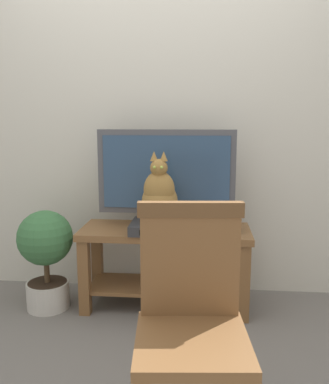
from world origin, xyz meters
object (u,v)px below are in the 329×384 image
Objects in this scene: wooden_chair at (191,310)px; potted_plant at (46,252)px; media_box at (160,227)px; book_stack at (223,225)px; tv_stand at (165,254)px; tv at (166,176)px; cat at (160,196)px.

potted_plant is at bearing 133.00° from wooden_chair.
book_stack reaches higher than media_box.
media_box is (-0.03, -0.08, 0.20)m from tv_stand.
potted_plant is (-0.76, -0.02, -0.19)m from media_box.
tv is at bearing 99.46° from wooden_chair.
wooden_chair is at bearing -79.95° from tv_stand.
cat is (-0.03, -0.17, -0.11)m from tv.
tv_stand is at bearing 100.05° from wooden_chair.
potted_plant is at bearing -176.73° from book_stack.
potted_plant is (-0.79, -0.10, 0.02)m from tv_stand.
book_stack is at bearing 81.50° from wooden_chair.
cat is at bearing -85.39° from media_box.
wooden_chair reaches higher than media_box.
wooden_chair is 1.15m from book_stack.
media_box is at bearing 102.19° from wooden_chair.
tv is at bearing 80.88° from cat.
media_box is at bearing -109.24° from tv_stand.
tv reaches higher than potted_plant.
cat is at bearing -99.12° from tv.
book_stack is at bearing -15.54° from tv.
cat is 0.48× the size of wooden_chair.
cat reaches higher than potted_plant.
wooden_chair is at bearing -98.50° from book_stack.
potted_plant is at bearing -179.69° from cat.
wooden_chair is 1.41× the size of potted_plant.
tv is 4.12× the size of book_stack.
wooden_chair is 1.47m from potted_plant.
cat is 0.68× the size of potted_plant.
tv_stand is at bearing -90.02° from tv.
book_stack is (0.40, 0.05, 0.01)m from media_box.
media_box is 0.20m from cat.
wooden_chair is (0.21, -1.16, 0.17)m from tv_stand.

